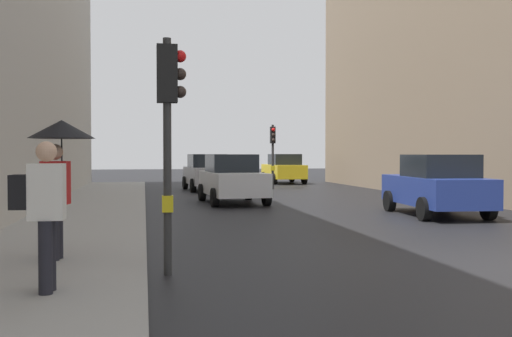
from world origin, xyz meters
The scene contains 10 objects.
ground_plane centered at (0.00, 0.00, 0.00)m, with size 120.00×120.00×0.00m, color black.
sidewalk_kerb centered at (-7.20, 6.00, 0.08)m, with size 3.05×40.00×0.16m, color gray.
traffic_light_near_left centered at (-5.35, 0.06, 2.40)m, with size 0.43×0.24×3.47m.
traffic_light_far_median centered at (0.68, 20.53, 2.24)m, with size 0.25×0.43×3.25m.
car_blue_van centered at (2.55, 7.04, 0.88)m, with size 2.25×4.32×1.76m.
car_yellow_taxi centered at (2.55, 26.01, 0.88)m, with size 2.10×4.24×1.76m.
car_silver_hatchback centered at (-2.70, 20.02, 0.88)m, with size 2.23×4.31×1.76m.
car_white_compact centered at (-2.58, 12.46, 0.88)m, with size 2.22×4.30×1.76m.
pedestrian_with_umbrella centered at (-6.98, 0.75, 1.84)m, with size 1.00×1.00×2.14m.
pedestrian_with_black_backpack centered at (-6.88, -1.47, 1.16)m, with size 0.61×0.36×1.77m.
Camera 1 is at (-5.71, -8.71, 1.79)m, focal length 41.61 mm.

